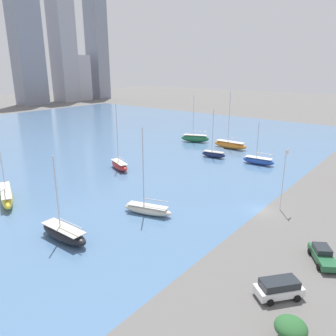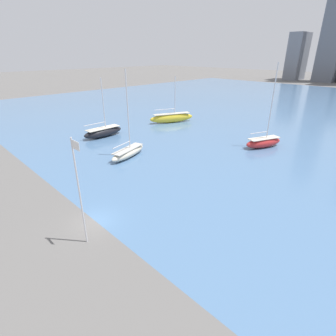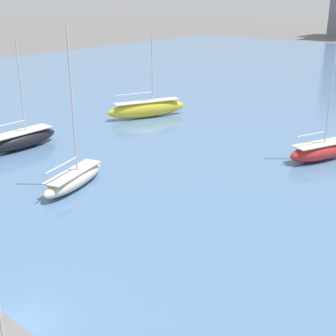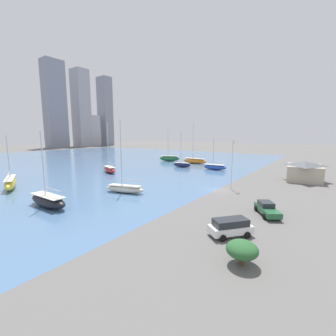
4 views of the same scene
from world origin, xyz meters
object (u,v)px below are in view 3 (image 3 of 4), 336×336
at_px(sailboat_red, 319,150).
at_px(sailboat_black, 21,139).
at_px(sailboat_yellow, 147,109).
at_px(sailboat_cream, 74,178).

bearing_deg(sailboat_red, sailboat_black, -124.96).
xyz_separation_m(sailboat_yellow, sailboat_cream, (11.20, -21.43, -0.30)).
distance_m(sailboat_red, sailboat_black, 30.89).
relative_size(sailboat_black, sailboat_cream, 0.84).
xyz_separation_m(sailboat_black, sailboat_cream, (12.67, -3.24, -0.13)).
xyz_separation_m(sailboat_red, sailboat_cream, (-13.18, -20.15, -0.15)).
height_order(sailboat_yellow, sailboat_cream, sailboat_cream).
bearing_deg(sailboat_cream, sailboat_yellow, 101.26).
relative_size(sailboat_yellow, sailboat_cream, 0.80).
relative_size(sailboat_red, sailboat_black, 1.26).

